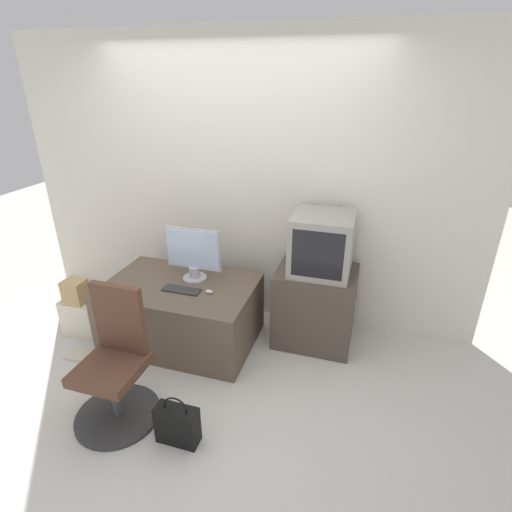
{
  "coord_description": "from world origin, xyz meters",
  "views": [
    {
      "loc": [
        1.2,
        -2.07,
        2.23
      ],
      "look_at": [
        0.3,
        0.88,
        0.82
      ],
      "focal_mm": 28.0,
      "sensor_mm": 36.0,
      "label": 1
    }
  ],
  "objects_px": {
    "handbag": "(177,424)",
    "book": "(78,355)",
    "main_monitor": "(193,255)",
    "crt_tv": "(322,244)",
    "office_chair": "(116,371)",
    "keyboard": "(181,290)",
    "mouse": "(209,292)",
    "cardboard_box_lower": "(81,318)"
  },
  "relations": [
    {
      "from": "keyboard",
      "to": "cardboard_box_lower",
      "type": "xyz_separation_m",
      "value": [
        -1.0,
        -0.11,
        -0.4
      ]
    },
    {
      "from": "main_monitor",
      "to": "book",
      "type": "xyz_separation_m",
      "value": [
        -0.85,
        -0.64,
        -0.79
      ]
    },
    {
      "from": "office_chair",
      "to": "book",
      "type": "xyz_separation_m",
      "value": [
        -0.74,
        0.43,
        -0.36
      ]
    },
    {
      "from": "main_monitor",
      "to": "book",
      "type": "distance_m",
      "value": 1.33
    },
    {
      "from": "keyboard",
      "to": "handbag",
      "type": "xyz_separation_m",
      "value": [
        0.41,
        -0.94,
        -0.43
      ]
    },
    {
      "from": "handbag",
      "to": "cardboard_box_lower",
      "type": "bearing_deg",
      "value": 149.56
    },
    {
      "from": "mouse",
      "to": "cardboard_box_lower",
      "type": "height_order",
      "value": "mouse"
    },
    {
      "from": "keyboard",
      "to": "mouse",
      "type": "distance_m",
      "value": 0.24
    },
    {
      "from": "office_chair",
      "to": "cardboard_box_lower",
      "type": "relative_size",
      "value": 2.82
    },
    {
      "from": "mouse",
      "to": "main_monitor",
      "type": "bearing_deg",
      "value": 137.59
    },
    {
      "from": "office_chair",
      "to": "mouse",
      "type": "bearing_deg",
      "value": 68.36
    },
    {
      "from": "office_chair",
      "to": "handbag",
      "type": "xyz_separation_m",
      "value": [
        0.51,
        -0.11,
        -0.23
      ]
    },
    {
      "from": "main_monitor",
      "to": "cardboard_box_lower",
      "type": "relative_size",
      "value": 1.46
    },
    {
      "from": "crt_tv",
      "to": "cardboard_box_lower",
      "type": "distance_m",
      "value": 2.3
    },
    {
      "from": "cardboard_box_lower",
      "to": "mouse",
      "type": "bearing_deg",
      "value": 6.3
    },
    {
      "from": "cardboard_box_lower",
      "to": "book",
      "type": "bearing_deg",
      "value": -60.31
    },
    {
      "from": "main_monitor",
      "to": "office_chair",
      "type": "relative_size",
      "value": 0.52
    },
    {
      "from": "main_monitor",
      "to": "keyboard",
      "type": "xyz_separation_m",
      "value": [
        -0.02,
        -0.23,
        -0.23
      ]
    },
    {
      "from": "cardboard_box_lower",
      "to": "keyboard",
      "type": "bearing_deg",
      "value": 6.26
    },
    {
      "from": "crt_tv",
      "to": "handbag",
      "type": "xyz_separation_m",
      "value": [
        -0.69,
        -1.37,
        -0.81
      ]
    },
    {
      "from": "office_chair",
      "to": "handbag",
      "type": "relative_size",
      "value": 2.62
    },
    {
      "from": "handbag",
      "to": "book",
      "type": "bearing_deg",
      "value": 156.74
    },
    {
      "from": "mouse",
      "to": "handbag",
      "type": "bearing_deg",
      "value": -80.32
    },
    {
      "from": "handbag",
      "to": "book",
      "type": "height_order",
      "value": "handbag"
    },
    {
      "from": "cardboard_box_lower",
      "to": "book",
      "type": "xyz_separation_m",
      "value": [
        0.17,
        -0.29,
        -0.16
      ]
    },
    {
      "from": "office_chair",
      "to": "cardboard_box_lower",
      "type": "distance_m",
      "value": 1.17
    },
    {
      "from": "crt_tv",
      "to": "cardboard_box_lower",
      "type": "xyz_separation_m",
      "value": [
        -2.1,
        -0.55,
        -0.78
      ]
    },
    {
      "from": "office_chair",
      "to": "cardboard_box_lower",
      "type": "height_order",
      "value": "office_chair"
    },
    {
      "from": "keyboard",
      "to": "office_chair",
      "type": "distance_m",
      "value": 0.86
    },
    {
      "from": "crt_tv",
      "to": "office_chair",
      "type": "height_order",
      "value": "crt_tv"
    },
    {
      "from": "main_monitor",
      "to": "office_chair",
      "type": "bearing_deg",
      "value": -96.32
    },
    {
      "from": "mouse",
      "to": "cardboard_box_lower",
      "type": "bearing_deg",
      "value": -173.7
    },
    {
      "from": "mouse",
      "to": "book",
      "type": "relative_size",
      "value": 0.36
    },
    {
      "from": "keyboard",
      "to": "cardboard_box_lower",
      "type": "distance_m",
      "value": 1.09
    },
    {
      "from": "cardboard_box_lower",
      "to": "book",
      "type": "relative_size",
      "value": 1.86
    },
    {
      "from": "main_monitor",
      "to": "handbag",
      "type": "height_order",
      "value": "main_monitor"
    },
    {
      "from": "keyboard",
      "to": "crt_tv",
      "type": "height_order",
      "value": "crt_tv"
    },
    {
      "from": "office_chair",
      "to": "cardboard_box_lower",
      "type": "bearing_deg",
      "value": 141.47
    },
    {
      "from": "main_monitor",
      "to": "book",
      "type": "bearing_deg",
      "value": -143.35
    },
    {
      "from": "mouse",
      "to": "handbag",
      "type": "height_order",
      "value": "mouse"
    },
    {
      "from": "handbag",
      "to": "office_chair",
      "type": "bearing_deg",
      "value": 167.93
    },
    {
      "from": "main_monitor",
      "to": "mouse",
      "type": "height_order",
      "value": "main_monitor"
    }
  ]
}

